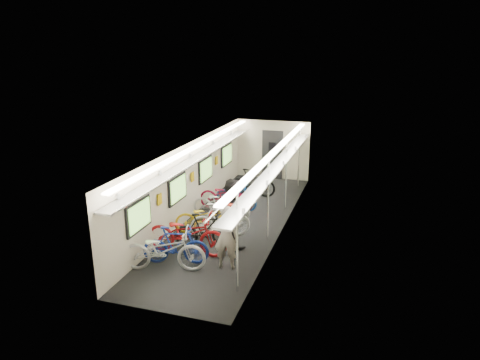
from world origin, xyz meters
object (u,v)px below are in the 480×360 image
Objects in this scene: passenger_near at (226,237)px; bicycle_0 at (164,250)px; passenger_mid at (232,213)px; backpack at (227,211)px; bicycle_1 at (176,245)px.

bicycle_0 is at bearing 11.64° from passenger_near.
bicycle_0 is at bearing 87.15° from passenger_mid.
passenger_mid reaches higher than passenger_near.
passenger_near is (1.39, 0.54, 0.29)m from bicycle_0.
backpack is (-0.13, 0.50, 0.46)m from passenger_near.
bicycle_0 is 1.23× the size of bicycle_1.
passenger_mid reaches higher than bicycle_0.
passenger_mid is at bearing -50.86° from bicycle_1.
passenger_near is 4.30× the size of backpack.
backpack is at bearing -74.61° from bicycle_1.
passenger_mid is at bearing -47.02° from bicycle_0.
passenger_mid is 0.81m from backpack.
backpack reaches higher than bicycle_0.
bicycle_0 is at bearing -141.71° from backpack.
bicycle_0 is 2.15m from passenger_mid.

